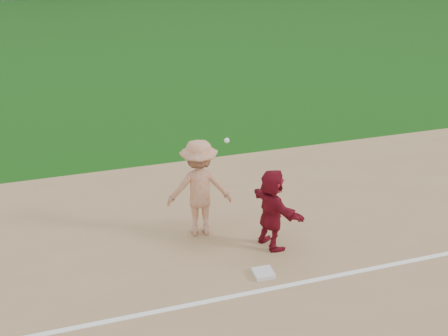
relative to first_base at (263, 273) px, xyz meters
name	(u,v)px	position (x,y,z in m)	size (l,w,h in m)	color
ground	(250,266)	(-0.12, 0.38, -0.06)	(160.00, 160.00, 0.00)	#12460D
foul_line	(266,290)	(-0.12, -0.42, -0.03)	(60.00, 0.10, 0.01)	white
first_base	(263,273)	(0.00, 0.00, 0.00)	(0.35, 0.35, 0.08)	silver
base_runner	(272,209)	(0.49, 0.87, 0.75)	(1.46, 0.47, 1.58)	maroon
first_base_play	(199,188)	(-0.65, 1.77, 0.94)	(1.37, 1.03, 2.15)	#A2A2A5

